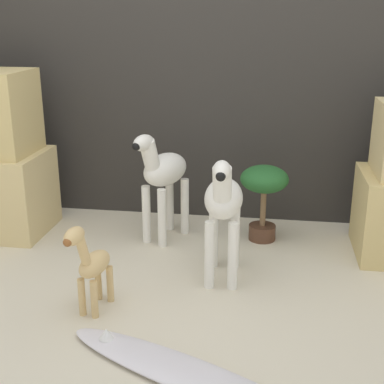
{
  "coord_description": "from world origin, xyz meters",
  "views": [
    {
      "loc": [
        0.46,
        -2.13,
        1.39
      ],
      "look_at": [
        0.01,
        0.79,
        0.4
      ],
      "focal_mm": 50.0,
      "sensor_mm": 36.0,
      "label": 1
    }
  ],
  "objects_px": {
    "giraffe_figurine": "(91,263)",
    "surfboard": "(182,371)",
    "zebra_left": "(163,175)",
    "potted_palm_front": "(264,188)",
    "zebra_right": "(223,205)"
  },
  "relations": [
    {
      "from": "zebra_right",
      "to": "potted_palm_front",
      "type": "relative_size",
      "value": 1.47
    },
    {
      "from": "zebra_right",
      "to": "potted_palm_front",
      "type": "bearing_deg",
      "value": 70.75
    },
    {
      "from": "potted_palm_front",
      "to": "surfboard",
      "type": "distance_m",
      "value": 1.51
    },
    {
      "from": "surfboard",
      "to": "potted_palm_front",
      "type": "bearing_deg",
      "value": 78.92
    },
    {
      "from": "surfboard",
      "to": "giraffe_figurine",
      "type": "bearing_deg",
      "value": 140.34
    },
    {
      "from": "zebra_right",
      "to": "surfboard",
      "type": "relative_size",
      "value": 0.63
    },
    {
      "from": "potted_palm_front",
      "to": "surfboard",
      "type": "height_order",
      "value": "potted_palm_front"
    },
    {
      "from": "giraffe_figurine",
      "to": "zebra_right",
      "type": "bearing_deg",
      "value": 36.24
    },
    {
      "from": "zebra_right",
      "to": "potted_palm_front",
      "type": "xyz_separation_m",
      "value": [
        0.2,
        0.58,
        -0.08
      ]
    },
    {
      "from": "zebra_right",
      "to": "giraffe_figurine",
      "type": "xyz_separation_m",
      "value": [
        -0.59,
        -0.43,
        -0.17
      ]
    },
    {
      "from": "zebra_left",
      "to": "potted_palm_front",
      "type": "relative_size",
      "value": 1.47
    },
    {
      "from": "zebra_left",
      "to": "giraffe_figurine",
      "type": "relative_size",
      "value": 1.47
    },
    {
      "from": "giraffe_figurine",
      "to": "surfboard",
      "type": "xyz_separation_m",
      "value": [
        0.51,
        -0.42,
        -0.24
      ]
    },
    {
      "from": "zebra_right",
      "to": "zebra_left",
      "type": "distance_m",
      "value": 0.66
    },
    {
      "from": "giraffe_figurine",
      "to": "surfboard",
      "type": "distance_m",
      "value": 0.71
    }
  ]
}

